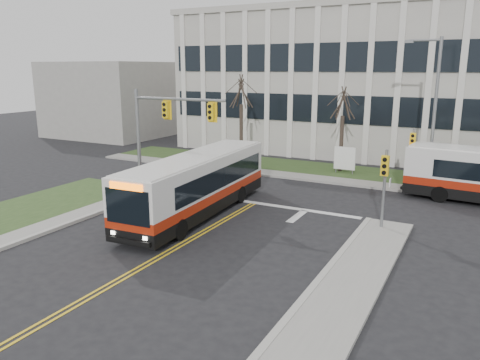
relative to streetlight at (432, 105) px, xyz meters
name	(u,v)px	position (x,y,z in m)	size (l,w,h in m)	color
ground	(168,252)	(-8.03, -16.20, -5.19)	(120.00, 120.00, 0.00)	black
sidewalk_cross	(372,185)	(-3.03, -1.00, -5.12)	(44.00, 1.60, 0.14)	#9E9B93
building_lawn	(381,176)	(-3.03, 1.80, -5.13)	(44.00, 5.00, 0.12)	#2E471E
office_building	(414,84)	(-3.03, 13.80, 0.81)	(40.00, 16.00, 12.00)	#BBB7AC
building_annex	(117,99)	(-34.03, 9.80, -1.19)	(12.00, 12.00, 8.00)	#9E9B93
mast_arm_signal	(160,124)	(-13.65, -9.04, -0.94)	(6.11, 0.38, 6.20)	slate
signal_pole_near	(384,178)	(-0.83, -9.30, -2.69)	(0.34, 0.39, 3.80)	slate
signal_pole_far	(412,150)	(-0.83, -0.80, -2.69)	(0.34, 0.39, 3.80)	slate
streetlight	(432,105)	(0.00, 0.00, 0.00)	(2.15, 0.25, 9.20)	slate
directory_sign	(345,159)	(-5.53, 1.30, -4.02)	(1.50, 0.12, 2.00)	slate
tree_left	(241,93)	(-14.03, 1.80, 0.32)	(1.80, 1.80, 7.70)	#42352B
tree_mid	(343,105)	(-6.03, 2.00, -0.31)	(1.80, 1.80, 6.82)	#42352B
bus_main	(197,186)	(-9.75, -11.23, -3.68)	(2.46, 11.35, 3.03)	silver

